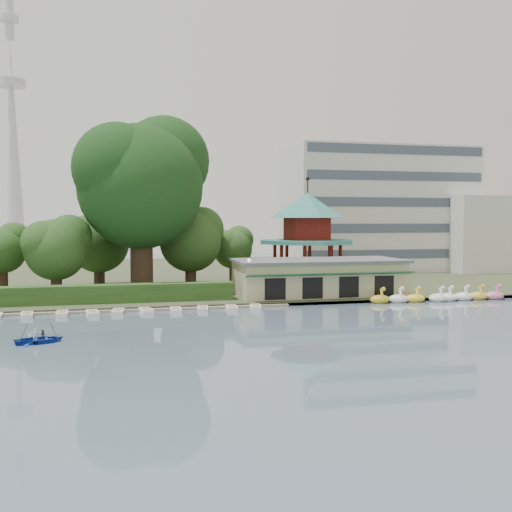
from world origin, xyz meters
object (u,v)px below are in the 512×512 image
object	(u,v)px
boathouse	(318,277)
big_tree	(142,178)
dock	(113,310)
pavilion	(307,229)
rowboat_with_passengers	(39,336)

from	to	relation	value
boathouse	big_tree	distance (m)	22.67
dock	pavilion	xyz separation A→B (m)	(24.00, 14.80, 7.36)
pavilion	rowboat_with_passengers	bearing A→B (deg)	-136.01
dock	boathouse	world-z (taller)	boathouse
dock	rowboat_with_passengers	world-z (taller)	rowboat_with_passengers
pavilion	big_tree	bearing A→B (deg)	-169.73
dock	pavilion	world-z (taller)	pavilion
boathouse	big_tree	bearing A→B (deg)	161.61
boathouse	big_tree	size ratio (longest dim) A/B	0.92
big_tree	rowboat_with_passengers	size ratio (longest dim) A/B	3.91
boathouse	pavilion	bearing A→B (deg)	78.72
dock	big_tree	size ratio (longest dim) A/B	1.67
pavilion	rowboat_with_passengers	xyz separation A→B (m)	(-28.78, -27.79, -7.01)
dock	big_tree	bearing A→B (deg)	73.86
dock	boathouse	distance (m)	22.62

